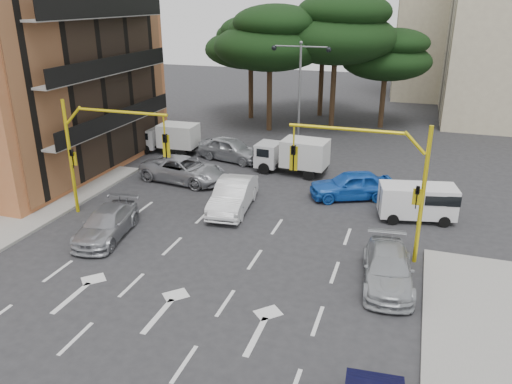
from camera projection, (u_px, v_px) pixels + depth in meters
ground at (212, 253)px, 22.29m from camera, size 120.00×120.00×0.00m
median_strip at (298, 152)px, 36.42m from camera, size 1.40×6.00×0.15m
apartment_orange at (0, 61)px, 32.10m from camera, size 15.19×16.15×13.70m
apartment_beige_far at (476, 20)px, 54.41m from camera, size 16.20×12.15×16.70m
pine_left_near at (270, 38)px, 40.09m from camera, size 9.15×9.15×10.23m
pine_center at (337, 29)px, 40.16m from camera, size 9.98×9.98×11.16m
pine_left_far at (251, 42)px, 44.76m from camera, size 8.32×8.32×9.30m
pine_right at (387, 54)px, 41.52m from camera, size 7.49×7.49×8.37m
pine_back at (324, 33)px, 45.41m from camera, size 9.15×9.15×10.23m
signal_mast_right at (380, 172)px, 20.66m from camera, size 5.79×0.37×6.00m
signal_mast_left at (98, 144)px, 24.62m from camera, size 5.79×0.37×6.00m
street_lamp_center at (300, 78)px, 34.47m from camera, size 4.16×0.36×7.77m
car_white_hatch at (233, 195)px, 26.54m from camera, size 2.23×5.10×1.63m
car_blue_compact at (351, 185)px, 28.07m from camera, size 5.03×3.61×1.59m
car_silver_wagon at (106, 224)px, 23.55m from camera, size 2.61×4.88×1.34m
car_silver_cross_a at (184, 170)px, 30.71m from camera, size 5.73×3.24×1.51m
car_silver_cross_b at (231, 149)px, 34.68m from camera, size 5.07×2.98×1.62m
car_silver_parked at (388, 268)px, 19.67m from camera, size 2.43×4.87×1.36m
van_white at (417, 202)px, 25.31m from camera, size 4.01×2.43×1.87m
box_truck_a at (169, 138)px, 36.23m from camera, size 4.50×2.01×2.19m
box_truck_b at (292, 156)px, 31.98m from camera, size 4.82×2.32×2.30m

